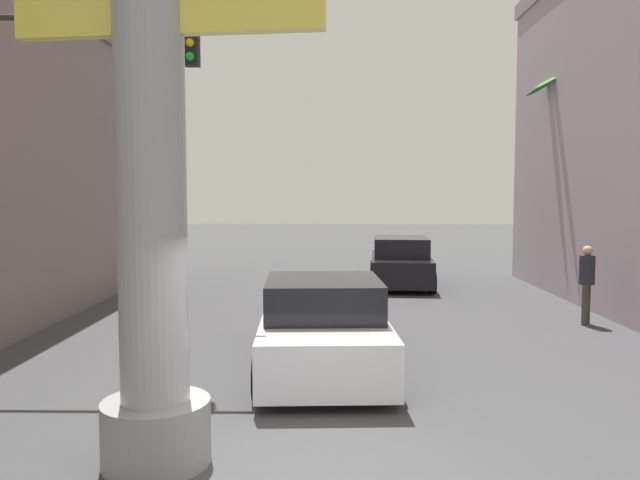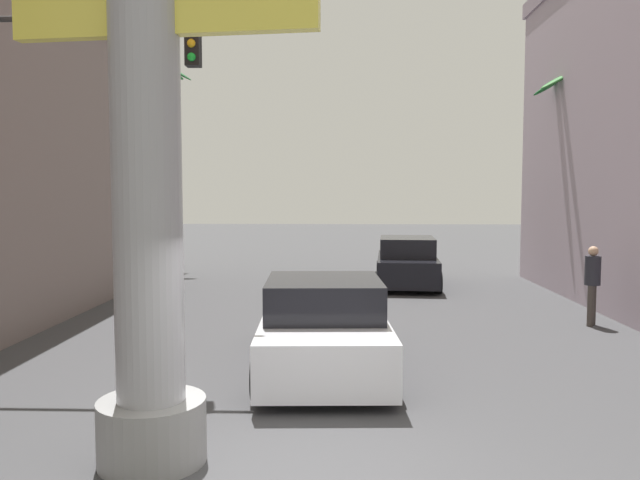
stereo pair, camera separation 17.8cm
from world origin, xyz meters
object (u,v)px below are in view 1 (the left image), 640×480
neon_sign_pole (149,11)px  traffic_light_mast (8,116)px  car_lead (323,327)px  pedestrian_mid_right (587,278)px  palm_tree_far_left (150,133)px  palm_tree_mid_right (565,161)px  car_far (401,263)px

neon_sign_pole → traffic_light_mast: (-3.48, 3.82, -0.60)m
traffic_light_mast → car_lead: 6.33m
traffic_light_mast → pedestrian_mid_right: (11.14, 3.55, -3.20)m
neon_sign_pole → palm_tree_far_left: size_ratio=1.24×
neon_sign_pole → palm_tree_far_left: bearing=106.1°
neon_sign_pole → palm_tree_mid_right: 15.16m
traffic_light_mast → car_far: bearing=51.1°
palm_tree_mid_right → pedestrian_mid_right: size_ratio=3.68×
neon_sign_pole → pedestrian_mid_right: neon_sign_pole is taller
car_lead → palm_tree_mid_right: palm_tree_mid_right is taller
palm_tree_far_left → palm_tree_mid_right: 15.19m
traffic_light_mast → palm_tree_far_left: 14.17m
car_lead → car_far: bearing=75.9°
neon_sign_pole → palm_tree_mid_right: (8.90, 12.24, -0.93)m
palm_tree_mid_right → pedestrian_mid_right: palm_tree_mid_right is taller
palm_tree_mid_right → traffic_light_mast: bearing=-145.8°
traffic_light_mast → pedestrian_mid_right: traffic_light_mast is taller
traffic_light_mast → car_lead: size_ratio=1.19×
traffic_light_mast → pedestrian_mid_right: size_ratio=3.33×
traffic_light_mast → car_far: (7.64, 9.48, -3.51)m
neon_sign_pole → traffic_light_mast: bearing=132.3°
neon_sign_pole → car_far: neon_sign_pole is taller
traffic_light_mast → car_far: traffic_light_mast is taller
neon_sign_pole → traffic_light_mast: neon_sign_pole is taller
traffic_light_mast → palm_tree_far_left: bearing=96.8°
car_lead → palm_tree_far_left: bearing=116.2°
car_lead → palm_tree_far_left: 16.33m
traffic_light_mast → car_lead: traffic_light_mast is taller
car_far → palm_tree_far_left: palm_tree_far_left is taller
car_lead → palm_tree_far_left: size_ratio=0.61×
traffic_light_mast → car_lead: bearing=-0.3°
palm_tree_mid_right → pedestrian_mid_right: bearing=-104.3°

